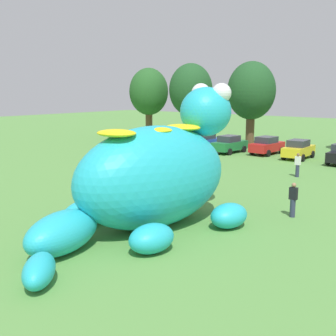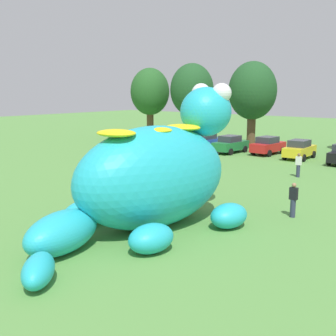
{
  "view_description": "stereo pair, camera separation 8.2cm",
  "coord_description": "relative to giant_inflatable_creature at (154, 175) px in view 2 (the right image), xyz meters",
  "views": [
    {
      "loc": [
        11.85,
        -13.93,
        6.12
      ],
      "look_at": [
        -0.34,
        1.03,
        2.54
      ],
      "focal_mm": 45.24,
      "sensor_mm": 36.0,
      "label": 1
    },
    {
      "loc": [
        11.92,
        -13.88,
        6.12
      ],
      "look_at": [
        -0.34,
        1.03,
        2.54
      ],
      "focal_mm": 45.24,
      "sensor_mm": 36.0,
      "label": 2
    }
  ],
  "objects": [
    {
      "name": "tree_mid_left",
      "position": [
        -9.86,
        27.18,
        3.59
      ],
      "size": [
        5.12,
        5.12,
        9.1
      ],
      "color": "brown",
      "rests_on": "ground"
    },
    {
      "name": "spectator_mid_field",
      "position": [
        -9.44,
        7.46,
        -1.5
      ],
      "size": [
        0.38,
        0.26,
        1.71
      ],
      "color": "#2D334C",
      "rests_on": "ground"
    },
    {
      "name": "tree_far_left",
      "position": [
        -24.65,
        27.31,
        3.45
      ],
      "size": [
        5.0,
        5.0,
        8.87
      ],
      "color": "brown",
      "rests_on": "ground"
    },
    {
      "name": "spectator_by_cars",
      "position": [
        4.33,
        5.29,
        -1.5
      ],
      "size": [
        0.38,
        0.26,
        1.71
      ],
      "color": "#2D334C",
      "rests_on": "ground"
    },
    {
      "name": "car_red",
      "position": [
        -5.88,
        23.22,
        -1.49
      ],
      "size": [
        2.11,
        4.19,
        1.72
      ],
      "color": "red",
      "rests_on": "ground"
    },
    {
      "name": "giant_inflatable_creature",
      "position": [
        0.0,
        0.0,
        0.0
      ],
      "size": [
        7.0,
        12.79,
        6.44
      ],
      "color": "#23B2C6",
      "rests_on": "ground"
    },
    {
      "name": "car_blue",
      "position": [
        -12.31,
        22.16,
        -1.49
      ],
      "size": [
        2.16,
        4.21,
        1.72
      ],
      "color": "#2347B7",
      "rests_on": "ground"
    },
    {
      "name": "tree_left",
      "position": [
        -18.25,
        27.72,
        3.68
      ],
      "size": [
        5.2,
        5.2,
        9.23
      ],
      "color": "brown",
      "rests_on": "ground"
    },
    {
      "name": "spectator_near_inflatable",
      "position": [
        0.69,
        14.7,
        -1.5
      ],
      "size": [
        0.38,
        0.26,
        1.71
      ],
      "color": "#2D334C",
      "rests_on": "ground"
    },
    {
      "name": "car_green",
      "position": [
        -9.15,
        21.75,
        -1.49
      ],
      "size": [
        2.09,
        4.17,
        1.72
      ],
      "color": "#1E7238",
      "rests_on": "ground"
    },
    {
      "name": "car_yellow",
      "position": [
        -2.47,
        22.54,
        -1.49
      ],
      "size": [
        2.07,
        4.17,
        1.72
      ],
      "color": "yellow",
      "rests_on": "ground"
    },
    {
      "name": "ground_plane",
      "position": [
        0.33,
        -0.01,
        -2.35
      ],
      "size": [
        160.0,
        160.0,
        0.0
      ],
      "primitive_type": "plane",
      "color": "#568E42"
    }
  ]
}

